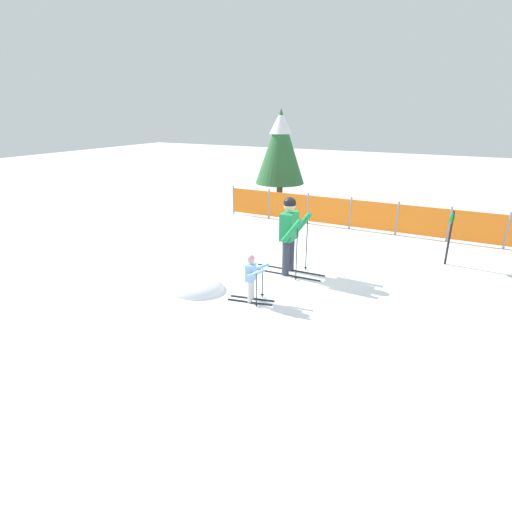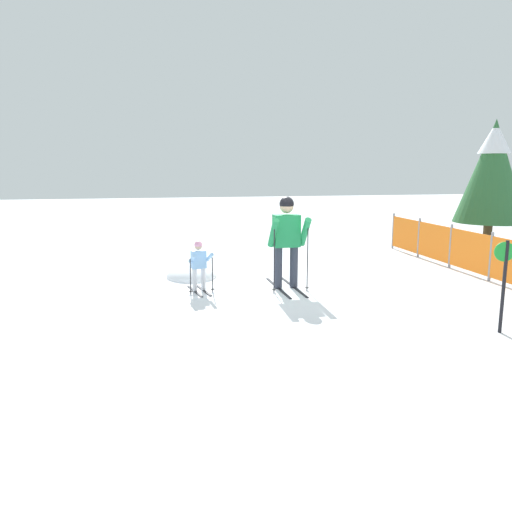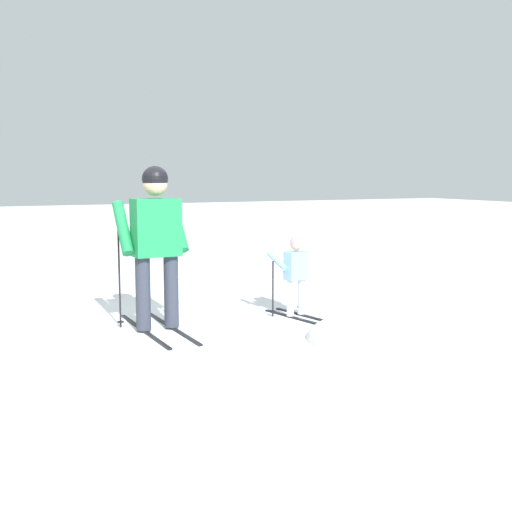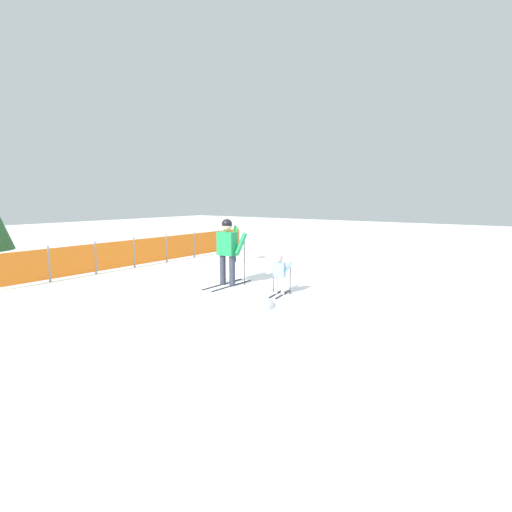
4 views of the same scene
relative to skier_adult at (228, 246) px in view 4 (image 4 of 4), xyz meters
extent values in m
plane|color=white|center=(0.24, 0.04, -1.07)|extent=(60.00, 60.00, 0.00)
cube|color=black|center=(-0.03, 0.16, -1.06)|extent=(1.70, 0.09, 0.02)
cube|color=black|center=(-0.02, -0.16, -1.06)|extent=(1.70, 0.09, 0.02)
cylinder|color=#333847|center=(-0.03, 0.16, -0.65)|extent=(0.16, 0.16, 0.80)
cylinder|color=#333847|center=(-0.02, -0.16, -0.65)|extent=(0.16, 0.16, 0.80)
cube|color=#1E8C4C|center=(-0.02, 0.00, 0.07)|extent=(0.30, 0.51, 0.62)
cylinder|color=#1E8C4C|center=(0.16, 0.32, 0.06)|extent=(0.48, 0.14, 0.59)
cylinder|color=#1E8C4C|center=(0.18, -0.31, 0.06)|extent=(0.48, 0.14, 0.59)
sphere|color=#D8AD8C|center=(-0.02, 0.00, 0.54)|extent=(0.27, 0.27, 0.27)
sphere|color=black|center=(-0.02, 0.00, 0.59)|extent=(0.28, 0.28, 0.28)
cylinder|color=black|center=(0.29, 0.34, -0.44)|extent=(0.02, 0.02, 1.25)
cylinder|color=black|center=(0.29, 0.34, -1.01)|extent=(0.07, 0.07, 0.01)
cylinder|color=black|center=(0.31, -0.32, -0.44)|extent=(0.02, 0.02, 1.25)
cylinder|color=black|center=(0.31, -0.32, -1.01)|extent=(0.07, 0.07, 0.01)
cube|color=black|center=(-0.10, -1.62, -1.06)|extent=(0.91, 0.23, 0.02)
cube|color=black|center=(-0.07, -1.79, -1.06)|extent=(0.91, 0.23, 0.02)
cylinder|color=silver|center=(-0.10, -1.62, -0.83)|extent=(0.09, 0.09, 0.43)
cylinder|color=silver|center=(-0.07, -1.79, -0.83)|extent=(0.09, 0.09, 0.43)
cube|color=#8CBFF2|center=(-0.08, -1.70, -0.45)|extent=(0.20, 0.30, 0.34)
cylinder|color=#8CBFF2|center=(0.04, -1.51, -0.39)|extent=(0.35, 0.13, 0.22)
cylinder|color=#8CBFF2|center=(0.10, -1.84, -0.39)|extent=(0.35, 0.13, 0.22)
sphere|color=#D8AD8C|center=(-0.08, -1.70, -0.19)|extent=(0.14, 0.14, 0.14)
sphere|color=pink|center=(-0.08, -1.70, -0.16)|extent=(0.15, 0.15, 0.15)
cylinder|color=black|center=(0.04, -1.46, -0.73)|extent=(0.02, 0.02, 0.68)
cylinder|color=black|center=(0.04, -1.46, -1.01)|extent=(0.07, 0.07, 0.01)
cylinder|color=black|center=(0.13, -1.88, -0.73)|extent=(0.02, 0.02, 0.68)
cylinder|color=black|center=(0.13, -1.88, -1.01)|extent=(0.07, 0.07, 0.01)
cylinder|color=gray|center=(-2.63, 4.32, -0.55)|extent=(0.06, 0.06, 1.03)
cylinder|color=gray|center=(-1.19, 4.33, -0.55)|extent=(0.06, 0.06, 1.03)
cylinder|color=gray|center=(0.24, 4.33, -0.55)|extent=(0.06, 0.06, 1.03)
cylinder|color=gray|center=(1.68, 4.34, -0.55)|extent=(0.06, 0.06, 1.03)
cylinder|color=gray|center=(3.11, 4.35, -0.55)|extent=(0.06, 0.06, 1.03)
cylinder|color=gray|center=(4.55, 4.35, -0.55)|extent=(0.06, 0.06, 1.03)
cylinder|color=gray|center=(5.98, 4.36, -0.55)|extent=(0.06, 0.06, 1.03)
cube|color=orange|center=(-3.35, 4.31, -0.55)|extent=(1.44, 0.04, 0.86)
cube|color=orange|center=(-1.91, 4.32, -0.55)|extent=(1.44, 0.04, 0.86)
cube|color=orange|center=(-0.48, 4.33, -0.55)|extent=(1.44, 0.04, 0.86)
cube|color=orange|center=(0.96, 4.34, -0.55)|extent=(1.44, 0.04, 0.86)
cube|color=orange|center=(2.39, 4.34, -0.55)|extent=(1.44, 0.04, 0.86)
cube|color=orange|center=(3.83, 4.35, -0.55)|extent=(1.44, 0.04, 0.86)
cube|color=orange|center=(5.27, 4.36, -0.55)|extent=(1.44, 0.04, 0.86)
cylinder|color=black|center=(3.21, 2.33, -0.40)|extent=(0.05, 0.05, 1.34)
cylinder|color=green|center=(3.20, 2.30, 0.11)|extent=(0.11, 0.27, 0.28)
ellipsoid|color=white|center=(-1.41, -1.75, -1.07)|extent=(1.28, 1.09, 0.51)
camera|label=1|loc=(3.35, -8.02, 2.52)|focal=28.00mm
camera|label=2|loc=(9.24, -2.51, 1.29)|focal=35.00mm
camera|label=3|loc=(-6.73, 2.00, 0.63)|focal=45.00mm
camera|label=4|loc=(-8.13, -6.83, 1.30)|focal=28.00mm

